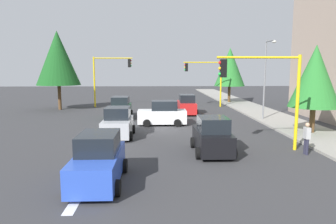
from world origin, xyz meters
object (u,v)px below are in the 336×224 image
at_px(tree_roadside_far, 230,67).
at_px(car_black, 212,137).
at_px(traffic_signal_far_right, 109,72).
at_px(street_lamp_curbside, 267,71).
at_px(car_white, 163,114).
at_px(car_red, 187,105).
at_px(car_blue, 98,161).
at_px(traffic_signal_near_left, 265,83).
at_px(traffic_signal_far_left, 206,75).
at_px(car_silver, 118,124).
at_px(tree_opposite_side, 58,58).
at_px(pedestrian_crossing, 307,138).
at_px(tree_roadside_near, 315,76).
at_px(car_green, 121,108).

distance_m(tree_roadside_far, car_black, 25.70).
xyz_separation_m(traffic_signal_far_right, street_lamp_curbside, (10.39, 14.93, 0.17)).
height_order(traffic_signal_far_right, car_white, traffic_signal_far_right).
bearing_deg(car_red, car_blue, -15.86).
height_order(traffic_signal_near_left, car_red, traffic_signal_near_left).
bearing_deg(traffic_signal_far_left, traffic_signal_far_right, -90.00).
distance_m(traffic_signal_far_left, car_silver, 18.57).
bearing_deg(traffic_signal_far_left, tree_opposite_side, -83.15).
height_order(traffic_signal_far_left, car_silver, traffic_signal_far_left).
bearing_deg(pedestrian_crossing, traffic_signal_far_left, -174.53).
relative_size(traffic_signal_near_left, car_white, 1.35).
distance_m(traffic_signal_near_left, tree_roadside_near, 6.31).
height_order(car_green, pedestrian_crossing, car_green).
xyz_separation_m(street_lamp_curbside, car_green, (-2.12, -12.74, -3.45)).
bearing_deg(car_white, tree_roadside_near, 68.65).
distance_m(car_green, pedestrian_crossing, 16.91).
bearing_deg(tree_roadside_far, traffic_signal_far_right, -75.29).
bearing_deg(car_black, car_red, 179.73).
distance_m(tree_roadside_near, pedestrian_crossing, 6.48).
xyz_separation_m(traffic_signal_far_right, car_black, (20.49, 8.48, -3.28)).
bearing_deg(car_white, pedestrian_crossing, 39.59).
distance_m(traffic_signal_far_right, traffic_signal_near_left, 23.01).
bearing_deg(tree_opposite_side, car_blue, 20.53).
relative_size(tree_roadside_far, car_green, 1.81).
distance_m(traffic_signal_near_left, pedestrian_crossing, 3.60).
distance_m(tree_opposite_side, car_green, 10.86).
height_order(tree_opposite_side, car_white, tree_opposite_side).
xyz_separation_m(car_white, car_silver, (4.27, -3.06, 0.00)).
bearing_deg(traffic_signal_far_right, car_white, 26.57).
bearing_deg(tree_roadside_near, car_silver, -88.85).
distance_m(car_black, pedestrian_crossing, 4.93).
bearing_deg(car_green, tree_opposite_side, -130.05).
height_order(car_red, pedestrian_crossing, car_red).
xyz_separation_m(tree_roadside_far, car_red, (9.87, -6.68, -3.87)).
bearing_deg(car_blue, street_lamp_curbside, 140.59).
height_order(traffic_signal_near_left, tree_opposite_side, tree_opposite_side).
relative_size(street_lamp_curbside, tree_roadside_near, 1.15).
xyz_separation_m(street_lamp_curbside, car_blue, (14.26, -11.72, -3.45)).
bearing_deg(car_red, car_green, -69.28).
height_order(car_white, car_black, same).
xyz_separation_m(car_black, pedestrian_crossing, (0.45, 4.91, 0.01)).
bearing_deg(tree_roadside_near, pedestrian_crossing, -29.85).
height_order(traffic_signal_far_left, car_black, traffic_signal_far_left).
bearing_deg(tree_roadside_far, tree_opposite_side, -73.69).
bearing_deg(street_lamp_curbside, car_blue, -39.41).
bearing_deg(pedestrian_crossing, car_blue, -69.99).
distance_m(car_green, car_blue, 16.41).
bearing_deg(traffic_signal_far_left, pedestrian_crossing, 5.47).
relative_size(car_green, car_blue, 0.98).
bearing_deg(car_green, street_lamp_curbside, 80.57).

